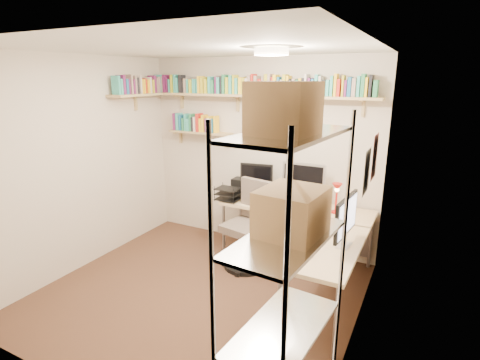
# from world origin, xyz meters

# --- Properties ---
(ground) EXTENTS (3.20, 3.20, 0.00)m
(ground) POSITION_xyz_m (0.00, 0.00, 0.00)
(ground) COLOR #42271C
(ground) RESTS_ON ground
(room_shell) EXTENTS (3.24, 3.04, 2.52)m
(room_shell) POSITION_xyz_m (0.00, 0.00, 1.55)
(room_shell) COLOR beige
(room_shell) RESTS_ON ground
(wall_shelves) EXTENTS (3.12, 1.09, 0.80)m
(wall_shelves) POSITION_xyz_m (-0.41, 1.30, 2.03)
(wall_shelves) COLOR tan
(wall_shelves) RESTS_ON ground
(corner_desk) EXTENTS (1.92, 1.83, 1.25)m
(corner_desk) POSITION_xyz_m (0.70, 0.95, 0.71)
(corner_desk) COLOR beige
(corner_desk) RESTS_ON ground
(office_chair) EXTENTS (0.57, 0.58, 1.06)m
(office_chair) POSITION_xyz_m (0.20, 0.81, 0.45)
(office_chair) COLOR black
(office_chair) RESTS_ON ground
(wire_rack) EXTENTS (0.51, 0.93, 2.23)m
(wire_rack) POSITION_xyz_m (1.36, -1.10, 1.48)
(wire_rack) COLOR silver
(wire_rack) RESTS_ON ground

